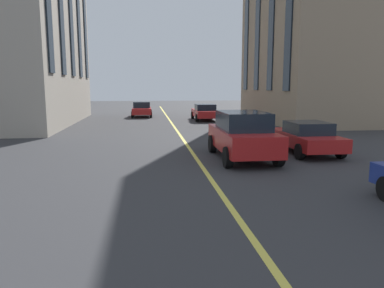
{
  "coord_description": "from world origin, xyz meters",
  "views": [
    {
      "loc": [
        7.19,
        1.97,
        2.89
      ],
      "look_at": [
        16.49,
        0.81,
        1.4
      ],
      "focal_mm": 34.27,
      "sensor_mm": 36.0,
      "label": 1
    }
  ],
  "objects_px": {
    "car_red_mid": "(205,112)",
    "car_red_parked_a": "(243,135)",
    "car_red_oncoming": "(306,137)",
    "car_red_far": "(142,109)"
  },
  "relations": [
    {
      "from": "car_red_oncoming",
      "to": "car_red_parked_a",
      "type": "relative_size",
      "value": 0.94
    },
    {
      "from": "car_red_mid",
      "to": "car_red_parked_a",
      "type": "height_order",
      "value": "car_red_parked_a"
    },
    {
      "from": "car_red_mid",
      "to": "car_red_parked_a",
      "type": "distance_m",
      "value": 16.77
    },
    {
      "from": "car_red_oncoming",
      "to": "car_red_far",
      "type": "relative_size",
      "value": 1.13
    },
    {
      "from": "car_red_oncoming",
      "to": "car_red_far",
      "type": "height_order",
      "value": "car_red_far"
    },
    {
      "from": "car_red_oncoming",
      "to": "car_red_mid",
      "type": "bearing_deg",
      "value": 6.9
    },
    {
      "from": "car_red_mid",
      "to": "car_red_oncoming",
      "type": "relative_size",
      "value": 1.0
    },
    {
      "from": "car_red_mid",
      "to": "car_red_far",
      "type": "xyz_separation_m",
      "value": [
        4.3,
        5.37,
        -0.0
      ]
    },
    {
      "from": "car_red_oncoming",
      "to": "car_red_parked_a",
      "type": "bearing_deg",
      "value": 106.77
    },
    {
      "from": "car_red_oncoming",
      "to": "car_red_parked_a",
      "type": "distance_m",
      "value": 3.22
    }
  ]
}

